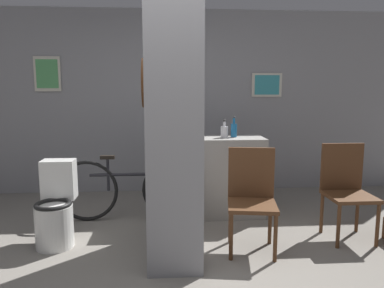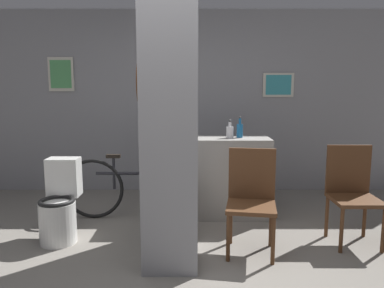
{
  "view_description": "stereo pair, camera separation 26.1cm",
  "coord_description": "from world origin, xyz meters",
  "views": [
    {
      "loc": [
        0.01,
        -2.81,
        1.52
      ],
      "look_at": [
        0.28,
        0.9,
        0.95
      ],
      "focal_mm": 35.0,
      "sensor_mm": 36.0,
      "label": 1
    },
    {
      "loc": [
        0.27,
        -2.82,
        1.52
      ],
      "look_at": [
        0.28,
        0.9,
        0.95
      ],
      "focal_mm": 35.0,
      "sensor_mm": 36.0,
      "label": 2
    }
  ],
  "objects": [
    {
      "name": "bottle_short",
      "position": [
        0.7,
        1.47,
        1.01
      ],
      "size": [
        0.08,
        0.08,
        0.21
      ],
      "color": "silver",
      "rests_on": "counter_shelf"
    },
    {
      "name": "chair_near_pillar",
      "position": [
        0.82,
        0.52,
        0.52
      ],
      "size": [
        0.5,
        0.5,
        0.95
      ],
      "rotation": [
        0.0,
        0.0,
        -0.16
      ],
      "color": "#4C2D19",
      "rests_on": "ground_plane"
    },
    {
      "name": "chair_by_doorway",
      "position": [
        1.83,
        0.73,
        0.52
      ],
      "size": [
        0.44,
        0.44,
        0.95
      ],
      "rotation": [
        0.0,
        0.0,
        -0.01
      ],
      "color": "#4C2D19",
      "rests_on": "ground_plane"
    },
    {
      "name": "pillar_center",
      "position": [
        0.08,
        0.5,
        1.3
      ],
      "size": [
        0.49,
        1.0,
        2.6
      ],
      "color": "gray",
      "rests_on": "ground_plane"
    },
    {
      "name": "bicycle",
      "position": [
        -0.39,
        1.38,
        0.37
      ],
      "size": [
        1.68,
        0.42,
        0.76
      ],
      "color": "black",
      "rests_on": "ground_plane"
    },
    {
      "name": "ground_plane",
      "position": [
        0.0,
        0.0,
        0.0
      ],
      "size": [
        14.0,
        14.0,
        0.0
      ],
      "primitive_type": "plane",
      "color": "slate"
    },
    {
      "name": "counter_shelf",
      "position": [
        0.53,
        1.47,
        0.47
      ],
      "size": [
        1.29,
        0.44,
        0.94
      ],
      "color": "gray",
      "rests_on": "ground_plane"
    },
    {
      "name": "wall_back",
      "position": [
        -0.0,
        2.63,
        1.3
      ],
      "size": [
        8.0,
        0.09,
        2.6
      ],
      "color": "gray",
      "rests_on": "ground_plane"
    },
    {
      "name": "bottle_tall",
      "position": [
        0.82,
        1.5,
        1.03
      ],
      "size": [
        0.07,
        0.07,
        0.25
      ],
      "color": "#19598C",
      "rests_on": "counter_shelf"
    },
    {
      "name": "toilet",
      "position": [
        -1.05,
        0.76,
        0.34
      ],
      "size": [
        0.35,
        0.51,
        0.8
      ],
      "color": "white",
      "rests_on": "ground_plane"
    }
  ]
}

